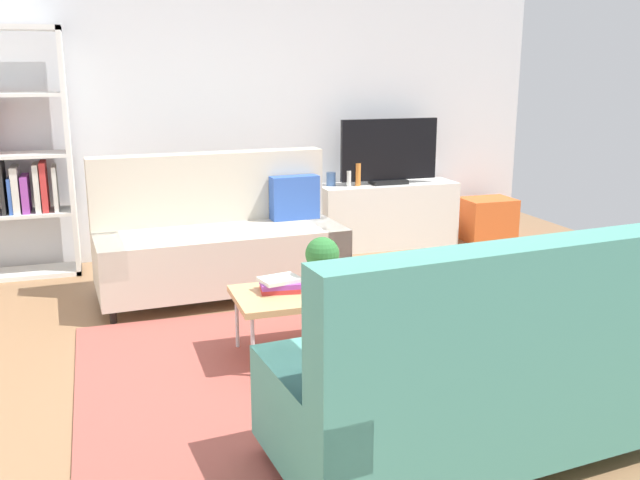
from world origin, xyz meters
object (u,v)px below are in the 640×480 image
object	(u,v)px
tv	(389,152)
potted_plant	(322,261)
tv_console	(387,215)
table_book_0	(280,289)
bottle_0	(349,178)
coffee_table	(322,294)
vase_0	(331,179)
couch_beige	(220,239)
couch_green	(482,372)
storage_trunk	(487,219)
bottle_1	(358,175)

from	to	relation	value
tv	potted_plant	bearing A→B (deg)	-122.02
tv	tv_console	bearing A→B (deg)	90.00
table_book_0	bottle_0	world-z (taller)	bottle_0
coffee_table	vase_0	distance (m)	2.62
coffee_table	table_book_0	size ratio (longest dim) A/B	4.58
bottle_0	potted_plant	bearing A→B (deg)	-114.03
tv	vase_0	bearing A→B (deg)	173.12
vase_0	couch_beige	bearing A→B (deg)	-141.44
couch_green	vase_0	bearing A→B (deg)	75.69
couch_beige	storage_trunk	xyz separation A→B (m)	(2.97, 0.88, -0.22)
potted_plant	bottle_1	bearing A→B (deg)	64.03
tv	storage_trunk	distance (m)	1.32
storage_trunk	bottle_1	size ratio (longest dim) A/B	2.35
couch_beige	couch_green	bearing A→B (deg)	100.23
potted_plant	bottle_0	distance (m)	2.54
tv_console	bottle_1	xyz separation A→B (m)	(-0.33, -0.04, 0.43)
storage_trunk	bottle_0	world-z (taller)	bottle_0
coffee_table	potted_plant	distance (m)	0.21
couch_green	potted_plant	world-z (taller)	couch_green
couch_green	storage_trunk	xyz separation A→B (m)	(2.29, 3.72, -0.23)
tv_console	storage_trunk	world-z (taller)	tv_console
couch_beige	bottle_1	size ratio (longest dim) A/B	8.77
vase_0	bottle_1	size ratio (longest dim) A/B	0.59
couch_green	table_book_0	xyz separation A→B (m)	(-0.55, 1.49, -0.01)
coffee_table	bottle_1	xyz separation A→B (m)	(1.14, 2.36, 0.36)
couch_green	tv	world-z (taller)	tv
table_book_0	bottle_0	xyz separation A→B (m)	(1.30, 2.29, 0.28)
couch_beige	table_book_0	distance (m)	1.36
storage_trunk	potted_plant	size ratio (longest dim) A/B	1.58
tv	bottle_1	world-z (taller)	tv
couch_green	potted_plant	size ratio (longest dim) A/B	6.00
storage_trunk	bottle_0	size ratio (longest dim) A/B	3.40
couch_beige	table_book_0	world-z (taller)	couch_beige
couch_beige	potted_plant	bearing A→B (deg)	103.04
couch_green	vase_0	world-z (taller)	couch_green
bottle_1	table_book_0	bearing A→B (deg)	-121.39
coffee_table	tv	world-z (taller)	tv
table_book_0	bottle_0	bearing A→B (deg)	60.39
coffee_table	potted_plant	size ratio (longest dim) A/B	3.35
tv_console	table_book_0	size ratio (longest dim) A/B	5.83
tv_console	bottle_0	world-z (taller)	bottle_0
tv_console	potted_plant	xyz separation A→B (m)	(-1.46, -2.36, 0.27)
coffee_table	tv	distance (m)	2.85
coffee_table	vase_0	world-z (taller)	vase_0
tv	vase_0	distance (m)	0.63
bottle_1	couch_beige	bearing A→B (deg)	-148.62
tv_console	bottle_1	world-z (taller)	bottle_1
vase_0	bottle_1	bearing A→B (deg)	-20.01
couch_green	bottle_0	bearing A→B (deg)	73.26
couch_green	bottle_0	distance (m)	3.86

